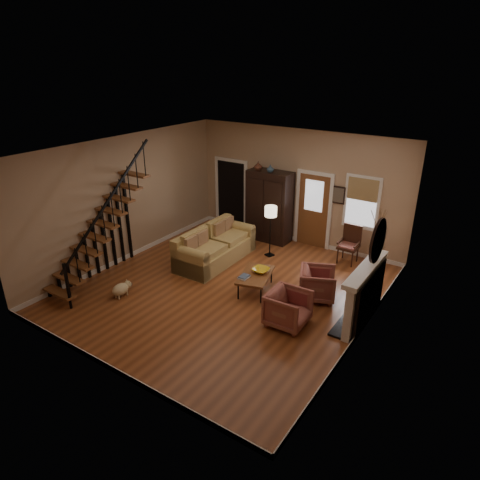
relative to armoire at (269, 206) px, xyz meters
The scene contains 15 objects.
room 1.49m from the armoire, 78.37° to the right, with size 7.00×7.33×3.30m.
staircase 4.94m from the armoire, 115.05° to the right, with size 0.94×2.80×3.20m, color brown, non-canonical shape.
fireplace 4.67m from the armoire, 34.69° to the right, with size 0.33×1.95×2.30m.
armoire is the anchor object (origin of this frame).
vase_a 1.23m from the armoire, 164.05° to the right, with size 0.24×0.24×0.25m, color #4C2619.
vase_b 1.16m from the armoire, 63.43° to the right, with size 0.20×0.20×0.21m, color #334C60.
sofa 2.21m from the armoire, 101.78° to the right, with size 1.05×2.42×0.90m, color #AA8C4D, non-canonical shape.
coffee_table 3.23m from the armoire, 65.48° to the right, with size 0.66×1.14×0.44m, color brown, non-canonical shape.
bowl 3.06m from the armoire, 63.42° to the right, with size 0.39×0.39×0.10m, color gold.
books 3.40m from the armoire, 69.48° to the right, with size 0.21×0.28×0.05m, color beige, non-canonical shape.
armchair_left 4.51m from the armoire, 54.72° to the right, with size 0.79×0.82×0.74m, color maroon.
armchair_right 3.60m from the armoire, 41.55° to the right, with size 0.78×0.80×0.73m, color maroon.
floor_lamp 1.20m from the armoire, 58.34° to the right, with size 0.33×0.33×1.44m, color black, non-canonical shape.
side_chair 2.61m from the armoire, ahead, with size 0.54×0.54×1.02m, color #371C11, non-canonical shape.
dog 5.00m from the armoire, 103.26° to the right, with size 0.27×0.46×0.34m, color beige, non-canonical shape.
Camera 1 is at (5.20, -7.22, 5.11)m, focal length 32.00 mm.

